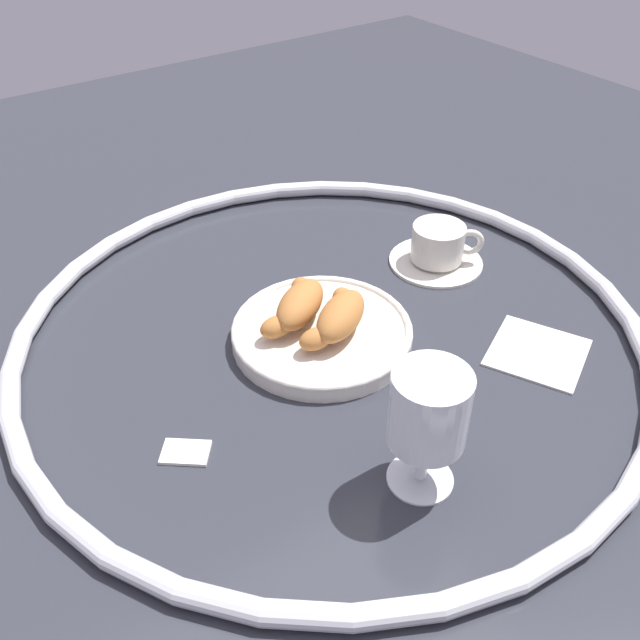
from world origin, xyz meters
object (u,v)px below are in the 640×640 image
croissant_large (338,317)px  croissant_small (298,305)px  folded_napkin (538,352)px  juice_glass_left (429,413)px  pastry_plate (320,331)px  sugar_packet (185,451)px  coffee_cup_near (438,248)px

croissant_large → croissant_small: bearing=118.3°
folded_napkin → juice_glass_left: bearing=-166.3°
pastry_plate → croissant_small: size_ratio=1.89×
pastry_plate → juice_glass_left: size_ratio=1.62×
croissant_small → sugar_packet: (-0.21, -0.10, -0.04)m
juice_glass_left → sugar_packet: bearing=136.3°
croissant_small → folded_napkin: bearing=-43.8°
folded_napkin → sugar_packet: bearing=165.8°
pastry_plate → coffee_cup_near: size_ratio=1.67×
pastry_plate → coffee_cup_near: (0.24, 0.04, 0.01)m
croissant_large → croissant_small: same height
pastry_plate → croissant_large: croissant_large is taller
juice_glass_left → sugar_packet: (-0.18, 0.17, -0.09)m
juice_glass_left → folded_napkin: bearing=13.7°
pastry_plate → croissant_large: (0.01, -0.02, 0.03)m
croissant_large → folded_napkin: size_ratio=1.10×
pastry_plate → coffee_cup_near: coffee_cup_near is taller
croissant_large → folded_napkin: bearing=-39.9°
pastry_plate → croissant_large: 0.04m
croissant_large → juice_glass_left: juice_glass_left is taller
croissant_small → sugar_packet: bearing=-154.8°
croissant_large → sugar_packet: size_ratio=2.43×
sugar_packet → croissant_small: bearing=64.5°
pastry_plate → sugar_packet: size_ratio=4.54×
sugar_packet → folded_napkin: size_ratio=0.45×
croissant_large → croissant_small: size_ratio=1.01×
croissant_small → sugar_packet: croissant_small is taller
pastry_plate → croissant_large: bearing=-62.2°
sugar_packet → pastry_plate: bearing=57.1°
pastry_plate → folded_napkin: (0.20, -0.18, -0.01)m
pastry_plate → sugar_packet: pastry_plate is taller
croissant_small → coffee_cup_near: bearing=3.5°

